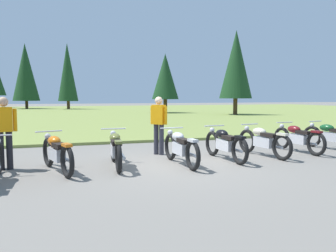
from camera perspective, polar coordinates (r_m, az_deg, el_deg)
The scene contains 11 objects.
ground_plane at distance 8.47m, azimuth 1.22°, elevation -6.42°, with size 140.00×140.00×0.00m, color slate.
grass_moorland at distance 33.94m, azimuth -12.88°, elevation 2.19°, with size 80.00×44.00×0.10m, color olive.
motorcycle_orange at distance 7.92m, azimuth -18.28°, elevation -4.26°, with size 0.84×2.04×0.88m.
motorcycle_olive at distance 8.16m, azimuth -8.83°, elevation -3.80°, with size 0.62×2.10×0.88m.
motorcycle_silver at distance 8.30m, azimuth 2.14°, elevation -3.59°, with size 0.62×2.10×0.88m.
motorcycle_black at distance 9.06m, azimuth 9.60°, elevation -2.92°, with size 0.62×2.10×0.88m.
motorcycle_cream at distance 9.85m, azimuth 15.80°, elevation -2.41°, with size 0.68×2.09×0.88m.
motorcycle_maroon at distance 10.88m, azimuth 21.09°, elevation -1.86°, with size 0.62×2.10×0.88m.
motorcycle_british_green at distance 11.83m, azimuth 25.88°, elevation -1.50°, with size 0.75×2.07×0.88m.
rider_in_hivis_vest at distance 8.54m, azimuth -25.94°, elevation -0.40°, with size 0.55×0.27×1.67m.
rider_with_back_turned at distance 9.69m, azimuth -1.57°, elevation 0.70°, with size 0.40×0.43×1.67m.
Camera 1 is at (-2.65, -7.86, 1.69)m, focal length 36.07 mm.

